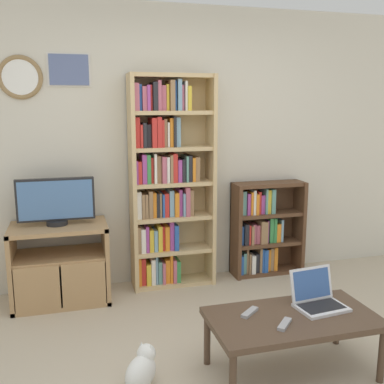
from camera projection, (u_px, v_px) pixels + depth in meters
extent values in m
cube|color=beige|center=(172.00, 147.00, 4.28)|extent=(5.78, 0.06, 2.60)
torus|color=olive|center=(20.00, 77.00, 3.78)|extent=(0.37, 0.04, 0.37)
cylinder|color=white|center=(20.00, 77.00, 3.78)|extent=(0.30, 0.02, 0.30)
cube|color=silver|center=(69.00, 70.00, 3.87)|extent=(0.37, 0.01, 0.28)
cube|color=slate|center=(69.00, 70.00, 3.87)|extent=(0.33, 0.02, 0.26)
cube|color=tan|center=(13.00, 267.00, 3.80)|extent=(0.04, 0.49, 0.69)
cube|color=tan|center=(106.00, 259.00, 4.01)|extent=(0.04, 0.49, 0.69)
cube|color=tan|center=(58.00, 227.00, 3.84)|extent=(0.81, 0.49, 0.04)
cube|color=tan|center=(63.00, 298.00, 3.97)|extent=(0.81, 0.49, 0.04)
cube|color=tan|center=(60.00, 256.00, 3.89)|extent=(0.74, 0.46, 0.04)
cube|color=tan|center=(37.00, 289.00, 3.66)|extent=(0.36, 0.02, 0.38)
cube|color=tan|center=(84.00, 284.00, 3.75)|extent=(0.36, 0.02, 0.38)
cylinder|color=black|center=(57.00, 222.00, 3.84)|extent=(0.18, 0.18, 0.04)
cube|color=black|center=(56.00, 199.00, 3.81)|extent=(0.64, 0.05, 0.36)
cube|color=#4770A8|center=(56.00, 200.00, 3.78)|extent=(0.61, 0.01, 0.33)
cube|color=tan|center=(133.00, 185.00, 4.05)|extent=(0.04, 0.28, 1.97)
cube|color=tan|center=(211.00, 181.00, 4.25)|extent=(0.04, 0.28, 1.97)
cube|color=tan|center=(169.00, 181.00, 4.28)|extent=(0.78, 0.02, 1.97)
cube|color=tan|center=(173.00, 282.00, 4.34)|extent=(0.70, 0.25, 0.04)
cube|color=tan|center=(173.00, 250.00, 4.27)|extent=(0.70, 0.25, 0.04)
cube|color=tan|center=(173.00, 217.00, 4.21)|extent=(0.70, 0.25, 0.04)
cube|color=tan|center=(173.00, 183.00, 4.15)|extent=(0.70, 0.25, 0.04)
cube|color=tan|center=(172.00, 148.00, 4.09)|extent=(0.70, 0.25, 0.04)
cube|color=tan|center=(172.00, 113.00, 4.03)|extent=(0.70, 0.25, 0.04)
cube|color=tan|center=(172.00, 76.00, 3.97)|extent=(0.70, 0.25, 0.04)
cube|color=orange|center=(139.00, 269.00, 4.23)|extent=(0.03, 0.19, 0.27)
cube|color=red|center=(143.00, 269.00, 4.25)|extent=(0.04, 0.18, 0.26)
cube|color=gold|center=(147.00, 272.00, 4.26)|extent=(0.04, 0.20, 0.20)
cube|color=white|center=(152.00, 269.00, 4.27)|extent=(0.04, 0.20, 0.25)
cube|color=#759EB7|center=(155.00, 268.00, 4.28)|extent=(0.02, 0.19, 0.27)
cube|color=#5B9389|center=(159.00, 270.00, 4.29)|extent=(0.04, 0.19, 0.21)
cube|color=#B75B70|center=(162.00, 271.00, 4.29)|extent=(0.03, 0.21, 0.20)
cube|color=orange|center=(166.00, 269.00, 4.31)|extent=(0.04, 0.19, 0.23)
cube|color=orange|center=(170.00, 266.00, 4.31)|extent=(0.02, 0.20, 0.27)
cube|color=#B75B70|center=(173.00, 269.00, 4.32)|extent=(0.03, 0.22, 0.23)
cube|color=#388947|center=(176.00, 269.00, 4.33)|extent=(0.04, 0.20, 0.21)
cube|color=#93704C|center=(138.00, 238.00, 4.17)|extent=(0.03, 0.21, 0.25)
cube|color=white|center=(142.00, 239.00, 4.18)|extent=(0.04, 0.21, 0.23)
cube|color=#9E4293|center=(146.00, 237.00, 4.19)|extent=(0.03, 0.20, 0.24)
cube|color=gold|center=(150.00, 239.00, 4.21)|extent=(0.04, 0.19, 0.21)
cube|color=#759EB7|center=(154.00, 239.00, 4.22)|extent=(0.03, 0.20, 0.20)
cube|color=gold|center=(158.00, 237.00, 4.22)|extent=(0.04, 0.21, 0.24)
cube|color=red|center=(162.00, 237.00, 4.24)|extent=(0.02, 0.17, 0.23)
cube|color=orange|center=(166.00, 236.00, 4.24)|extent=(0.04, 0.19, 0.23)
cube|color=#9E4293|center=(170.00, 234.00, 4.25)|extent=(0.04, 0.19, 0.27)
cube|color=#2856A8|center=(174.00, 236.00, 4.26)|extent=(0.04, 0.21, 0.24)
cube|color=white|center=(138.00, 204.00, 4.11)|extent=(0.04, 0.19, 0.25)
cube|color=#93704C|center=(142.00, 205.00, 4.12)|extent=(0.03, 0.20, 0.23)
cube|color=#93704C|center=(145.00, 205.00, 4.13)|extent=(0.02, 0.21, 0.22)
cube|color=#93704C|center=(149.00, 203.00, 4.14)|extent=(0.04, 0.21, 0.25)
cube|color=orange|center=(153.00, 204.00, 4.16)|extent=(0.03, 0.17, 0.23)
cube|color=#232328|center=(157.00, 204.00, 4.17)|extent=(0.02, 0.17, 0.22)
cube|color=#93704C|center=(159.00, 204.00, 4.17)|extent=(0.02, 0.17, 0.22)
cube|color=#2856A8|center=(162.00, 204.00, 4.18)|extent=(0.02, 0.19, 0.21)
cube|color=red|center=(165.00, 204.00, 4.19)|extent=(0.04, 0.18, 0.22)
cube|color=#759EB7|center=(170.00, 202.00, 4.20)|extent=(0.04, 0.18, 0.24)
cube|color=orange|center=(175.00, 203.00, 4.20)|extent=(0.04, 0.20, 0.22)
cube|color=#9E4293|center=(179.00, 201.00, 4.22)|extent=(0.03, 0.18, 0.25)
cube|color=#759EB7|center=(182.00, 203.00, 4.22)|extent=(0.02, 0.21, 0.22)
cube|color=#B75B70|center=(185.00, 200.00, 4.22)|extent=(0.04, 0.22, 0.27)
cube|color=#93704C|center=(189.00, 201.00, 4.24)|extent=(0.04, 0.19, 0.24)
cube|color=#9E4293|center=(136.00, 172.00, 4.05)|extent=(0.02, 0.21, 0.21)
cube|color=red|center=(139.00, 172.00, 4.06)|extent=(0.03, 0.20, 0.20)
cube|color=#9E4293|center=(143.00, 168.00, 4.06)|extent=(0.04, 0.21, 0.26)
cube|color=#388947|center=(147.00, 168.00, 4.07)|extent=(0.03, 0.21, 0.26)
cube|color=red|center=(151.00, 170.00, 4.09)|extent=(0.02, 0.17, 0.23)
cube|color=white|center=(154.00, 168.00, 4.08)|extent=(0.02, 0.21, 0.27)
cube|color=#93704C|center=(158.00, 169.00, 4.10)|extent=(0.04, 0.18, 0.24)
cube|color=#B75B70|center=(162.00, 169.00, 4.11)|extent=(0.04, 0.23, 0.24)
cube|color=white|center=(166.00, 169.00, 4.12)|extent=(0.03, 0.21, 0.23)
cube|color=#93704C|center=(169.00, 168.00, 4.12)|extent=(0.03, 0.21, 0.25)
cube|color=red|center=(173.00, 167.00, 4.13)|extent=(0.04, 0.21, 0.26)
cube|color=#9E4293|center=(178.00, 170.00, 4.15)|extent=(0.04, 0.20, 0.20)
cube|color=#232328|center=(182.00, 170.00, 4.16)|extent=(0.03, 0.20, 0.21)
cube|color=#5B9389|center=(185.00, 168.00, 4.16)|extent=(0.02, 0.22, 0.24)
cube|color=#232328|center=(188.00, 168.00, 4.17)|extent=(0.04, 0.20, 0.24)
cube|color=orange|center=(192.00, 169.00, 4.19)|extent=(0.03, 0.20, 0.22)
cube|color=#93704C|center=(195.00, 168.00, 4.20)|extent=(0.04, 0.18, 0.22)
cube|color=red|center=(136.00, 132.00, 3.99)|extent=(0.04, 0.19, 0.27)
cube|color=red|center=(140.00, 136.00, 4.00)|extent=(0.02, 0.21, 0.20)
cube|color=#232328|center=(143.00, 135.00, 4.00)|extent=(0.03, 0.21, 0.22)
cube|color=#232328|center=(148.00, 136.00, 4.02)|extent=(0.04, 0.18, 0.20)
cube|color=red|center=(153.00, 132.00, 4.02)|extent=(0.04, 0.22, 0.26)
cube|color=red|center=(158.00, 132.00, 4.03)|extent=(0.04, 0.22, 0.27)
cube|color=red|center=(161.00, 133.00, 4.05)|extent=(0.02, 0.21, 0.24)
cube|color=#93704C|center=(164.00, 133.00, 4.06)|extent=(0.03, 0.17, 0.25)
cube|color=white|center=(167.00, 134.00, 4.07)|extent=(0.02, 0.19, 0.22)
cube|color=orange|center=(170.00, 132.00, 4.07)|extent=(0.03, 0.18, 0.26)
cube|color=#232328|center=(173.00, 131.00, 4.07)|extent=(0.02, 0.20, 0.27)
cube|color=#759EB7|center=(177.00, 132.00, 4.09)|extent=(0.04, 0.18, 0.26)
cube|color=#B75B70|center=(135.00, 97.00, 3.92)|extent=(0.04, 0.22, 0.23)
cube|color=#2856A8|center=(139.00, 98.00, 3.94)|extent=(0.02, 0.17, 0.22)
cube|color=#B75B70|center=(143.00, 99.00, 3.95)|extent=(0.04, 0.20, 0.21)
cube|color=#9E4293|center=(147.00, 98.00, 3.95)|extent=(0.03, 0.22, 0.22)
cube|color=red|center=(149.00, 98.00, 3.97)|extent=(0.02, 0.17, 0.22)
cube|color=#232328|center=(154.00, 97.00, 3.97)|extent=(0.04, 0.21, 0.25)
cube|color=#B75B70|center=(158.00, 96.00, 3.98)|extent=(0.03, 0.20, 0.26)
cube|color=#B75B70|center=(162.00, 98.00, 4.00)|extent=(0.04, 0.17, 0.22)
cube|color=gold|center=(166.00, 98.00, 4.00)|extent=(0.02, 0.18, 0.23)
cube|color=#93704C|center=(170.00, 96.00, 4.00)|extent=(0.04, 0.22, 0.26)
cube|color=#2856A8|center=(174.00, 96.00, 4.02)|extent=(0.02, 0.18, 0.26)
cube|color=#759EB7|center=(177.00, 95.00, 4.02)|extent=(0.04, 0.21, 0.27)
cube|color=#B75B70|center=(181.00, 98.00, 4.04)|extent=(0.02, 0.17, 0.22)
cube|color=white|center=(184.00, 96.00, 4.04)|extent=(0.02, 0.20, 0.26)
cube|color=gold|center=(187.00, 98.00, 4.05)|extent=(0.03, 0.22, 0.21)
cube|color=brown|center=(236.00, 231.00, 4.43)|extent=(0.04, 0.25, 0.94)
cube|color=brown|center=(299.00, 226.00, 4.61)|extent=(0.04, 0.25, 0.94)
cube|color=brown|center=(263.00, 226.00, 4.63)|extent=(0.73, 0.02, 0.94)
cube|color=brown|center=(266.00, 271.00, 4.61)|extent=(0.65, 0.21, 0.04)
cube|color=brown|center=(267.00, 243.00, 4.55)|extent=(0.65, 0.21, 0.04)
cube|color=brown|center=(268.00, 214.00, 4.50)|extent=(0.65, 0.21, 0.04)
cube|color=brown|center=(269.00, 184.00, 4.44)|extent=(0.65, 0.21, 0.04)
cube|color=#2856A8|center=(239.00, 263.00, 4.52)|extent=(0.04, 0.19, 0.19)
cube|color=#5B9389|center=(242.00, 262.00, 4.53)|extent=(0.03, 0.16, 0.21)
cube|color=#93704C|center=(245.00, 260.00, 4.53)|extent=(0.02, 0.16, 0.25)
cube|color=#93704C|center=(247.00, 262.00, 4.54)|extent=(0.02, 0.18, 0.21)
cube|color=white|center=(250.00, 262.00, 4.55)|extent=(0.04, 0.20, 0.19)
cube|color=#232328|center=(254.00, 261.00, 4.56)|extent=(0.04, 0.17, 0.20)
cube|color=#93704C|center=(258.00, 258.00, 4.57)|extent=(0.02, 0.18, 0.25)
cube|color=#2856A8|center=(260.00, 259.00, 4.57)|extent=(0.02, 0.18, 0.24)
cube|color=#2856A8|center=(263.00, 259.00, 4.58)|extent=(0.04, 0.19, 0.24)
cube|color=orange|center=(266.00, 258.00, 4.60)|extent=(0.04, 0.15, 0.23)
cube|color=#93704C|center=(269.00, 258.00, 4.61)|extent=(0.03, 0.15, 0.24)
cube|color=orange|center=(273.00, 257.00, 4.62)|extent=(0.04, 0.16, 0.24)
cube|color=#2856A8|center=(239.00, 234.00, 4.47)|extent=(0.04, 0.16, 0.19)
cube|color=#232328|center=(244.00, 233.00, 4.47)|extent=(0.04, 0.19, 0.21)
cube|color=red|center=(247.00, 233.00, 4.48)|extent=(0.02, 0.19, 0.20)
cube|color=#93704C|center=(249.00, 234.00, 4.48)|extent=(0.03, 0.20, 0.19)
cube|color=#B75B70|center=(252.00, 233.00, 4.50)|extent=(0.03, 0.15, 0.20)
cube|color=#B75B70|center=(256.00, 233.00, 4.51)|extent=(0.04, 0.16, 0.19)
cube|color=#93704C|center=(259.00, 231.00, 4.51)|extent=(0.04, 0.19, 0.23)
cube|color=#93704C|center=(263.00, 231.00, 4.52)|extent=(0.03, 0.19, 0.22)
cube|color=#9E4293|center=(265.00, 230.00, 4.54)|extent=(0.02, 0.15, 0.23)
cube|color=#388947|center=(269.00, 229.00, 4.54)|extent=(0.04, 0.16, 0.25)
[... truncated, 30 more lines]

